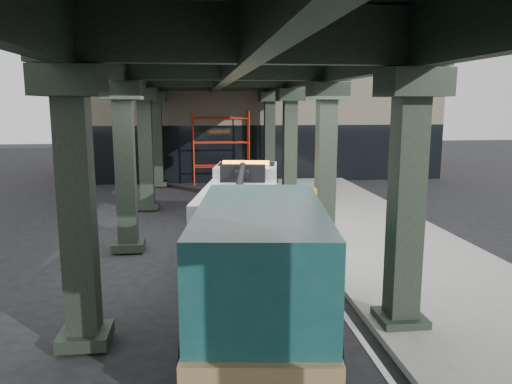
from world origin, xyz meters
TOP-DOWN VIEW (x-y plane):
  - ground at (0.00, 0.00)m, footprint 90.00×90.00m
  - sidewalk at (4.50, 2.00)m, footprint 5.00×40.00m
  - lane_stripe at (1.70, 2.00)m, footprint 0.12×38.00m
  - viaduct at (-0.40, 2.00)m, footprint 7.40×32.00m
  - building at (2.00, 20.00)m, footprint 22.00×10.00m
  - scaffolding at (0.00, 14.64)m, footprint 3.08×0.88m
  - tow_truck at (0.12, 2.97)m, footprint 3.31×7.90m
  - towed_van at (-0.12, -3.62)m, footprint 3.15×6.48m

SIDE VIEW (x-z plane):
  - ground at x=0.00m, z-range 0.00..0.00m
  - lane_stripe at x=1.70m, z-range 0.00..0.01m
  - sidewalk at x=4.50m, z-range 0.00..0.15m
  - tow_truck at x=0.12m, z-range -0.03..2.49m
  - towed_van at x=-0.12m, z-range 0.10..2.63m
  - scaffolding at x=0.00m, z-range 0.11..4.11m
  - building at x=2.00m, z-range 0.00..8.00m
  - viaduct at x=-0.40m, z-range 2.26..8.66m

